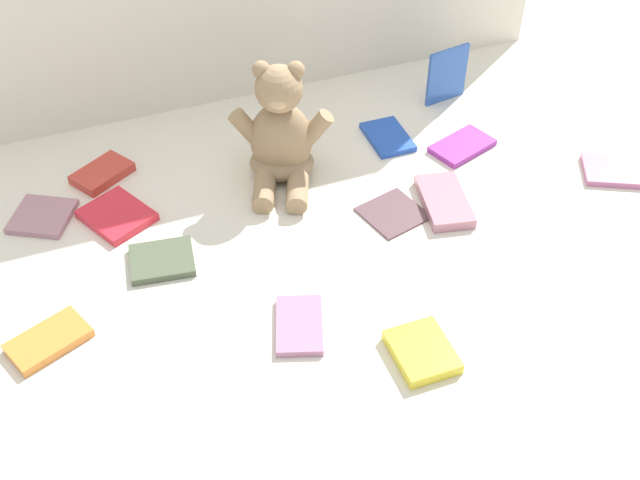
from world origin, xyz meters
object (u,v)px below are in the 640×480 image
at_px(book_case_2, 42,216).
at_px(book_case_10, 447,75).
at_px(book_case_3, 49,341).
at_px(book_case_5, 102,173).
at_px(book_case_12, 615,171).
at_px(book_case_9, 462,146).
at_px(book_case_1, 388,137).
at_px(book_case_7, 299,325).
at_px(book_case_4, 422,352).
at_px(teddy_bear, 281,137).
at_px(book_case_6, 444,201).
at_px(book_case_8, 117,216).
at_px(book_case_0, 162,260).
at_px(book_case_11, 393,212).

xyz_separation_m(book_case_2, book_case_10, (0.82, 0.09, 0.05)).
distance_m(book_case_3, book_case_5, 0.39).
bearing_deg(book_case_5, book_case_12, 38.21).
bearing_deg(book_case_9, book_case_1, -141.67).
height_order(book_case_1, book_case_7, same).
bearing_deg(book_case_4, teddy_bear, -83.44).
height_order(teddy_bear, book_case_4, teddy_bear).
bearing_deg(book_case_6, book_case_5, -16.66).
bearing_deg(book_case_9, book_case_10, 145.21).
xyz_separation_m(teddy_bear, book_case_8, (-0.31, -0.01, -0.08)).
height_order(teddy_bear, book_case_0, teddy_bear).
bearing_deg(book_case_7, book_case_4, -18.72).
relative_size(book_case_0, book_case_7, 0.91).
xyz_separation_m(book_case_1, book_case_11, (-0.08, -0.20, -0.00)).
xyz_separation_m(book_case_3, book_case_7, (0.36, -0.10, -0.00)).
bearing_deg(book_case_9, book_case_7, -73.77).
bearing_deg(book_case_1, book_case_6, -86.28).
distance_m(book_case_2, book_case_4, 0.70).
bearing_deg(book_case_12, teddy_bear, 96.19).
bearing_deg(book_case_4, book_case_3, -23.01).
bearing_deg(book_case_4, book_case_6, -122.42).
height_order(book_case_8, book_case_9, book_case_8).
xyz_separation_m(book_case_4, book_case_5, (-0.36, 0.58, -0.00)).
bearing_deg(book_case_3, book_case_11, 75.37).
relative_size(teddy_bear, book_case_7, 2.04).
bearing_deg(book_case_0, book_case_5, -160.77).
height_order(book_case_0, book_case_10, book_case_10).
bearing_deg(book_case_12, book_case_3, 119.04).
distance_m(book_case_6, book_case_9, 0.18).
bearing_deg(book_case_5, book_case_8, -29.95).
relative_size(teddy_bear, book_case_6, 1.66).
bearing_deg(book_case_2, book_case_9, -66.46).
bearing_deg(book_case_1, book_case_12, -34.53).
bearing_deg(book_case_8, teddy_bear, -24.03).
relative_size(book_case_2, book_case_5, 0.93).
height_order(book_case_5, book_case_10, book_case_10).
distance_m(book_case_3, book_case_6, 0.69).
bearing_deg(book_case_12, book_case_7, 128.87).
xyz_separation_m(book_case_5, book_case_10, (0.70, 0.01, 0.05)).
relative_size(book_case_1, book_case_7, 0.99).
height_order(teddy_bear, book_case_7, teddy_bear).
distance_m(book_case_1, book_case_6, 0.22).
xyz_separation_m(teddy_bear, book_case_0, (-0.26, -0.15, -0.08)).
bearing_deg(book_case_9, book_case_3, -94.23).
distance_m(book_case_3, book_case_4, 0.55).
xyz_separation_m(book_case_1, book_case_9, (0.12, -0.08, 0.00)).
bearing_deg(book_case_4, book_case_11, -106.80).
relative_size(book_case_0, book_case_9, 0.86).
xyz_separation_m(book_case_6, book_case_12, (0.34, -0.03, -0.00)).
height_order(book_case_6, book_case_8, book_case_6).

